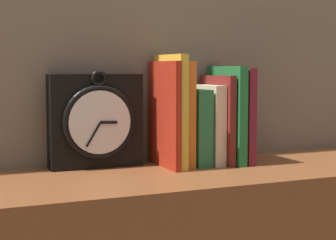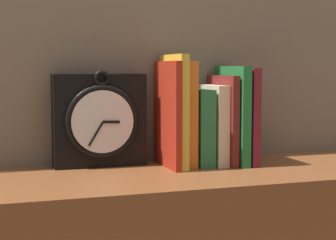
{
  "view_description": "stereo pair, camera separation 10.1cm",
  "coord_description": "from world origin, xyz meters",
  "px_view_note": "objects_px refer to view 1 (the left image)",
  "views": [
    {
      "loc": [
        -0.46,
        -1.07,
        0.98
      ],
      "look_at": [
        0.0,
        0.0,
        0.87
      ],
      "focal_mm": 60.0,
      "sensor_mm": 36.0,
      "label": 1
    },
    {
      "loc": [
        -0.37,
        -1.1,
        0.98
      ],
      "look_at": [
        0.0,
        0.0,
        0.87
      ],
      "focal_mm": 60.0,
      "sensor_mm": 36.0,
      "label": 2
    }
  ],
  "objects_px": {
    "book_slot3_green": "(193,127)",
    "book_slot7_maroon": "(236,115)",
    "book_slot1_yellow": "(170,111)",
    "clock": "(96,121)",
    "book_slot4_cream": "(207,124)",
    "book_slot0_red": "(164,114)",
    "book_slot5_maroon": "(217,119)",
    "book_slot6_green": "(226,114)",
    "book_slot2_orange": "(179,113)"
  },
  "relations": [
    {
      "from": "clock",
      "to": "book_slot3_green",
      "type": "bearing_deg",
      "value": -10.14
    },
    {
      "from": "clock",
      "to": "book_slot4_cream",
      "type": "bearing_deg",
      "value": -8.91
    },
    {
      "from": "book_slot6_green",
      "to": "book_slot3_green",
      "type": "bearing_deg",
      "value": 172.66
    },
    {
      "from": "clock",
      "to": "book_slot4_cream",
      "type": "height_order",
      "value": "clock"
    },
    {
      "from": "book_slot6_green",
      "to": "book_slot2_orange",
      "type": "bearing_deg",
      "value": 173.68
    },
    {
      "from": "book_slot0_red",
      "to": "book_slot6_green",
      "type": "xyz_separation_m",
      "value": [
        0.16,
        -0.0,
        -0.01
      ]
    },
    {
      "from": "clock",
      "to": "book_slot2_orange",
      "type": "bearing_deg",
      "value": -11.28
    },
    {
      "from": "book_slot2_orange",
      "to": "book_slot3_green",
      "type": "xyz_separation_m",
      "value": [
        0.03,
        -0.0,
        -0.03
      ]
    },
    {
      "from": "book_slot2_orange",
      "to": "clock",
      "type": "bearing_deg",
      "value": 168.72
    },
    {
      "from": "book_slot0_red",
      "to": "book_slot4_cream",
      "type": "xyz_separation_m",
      "value": [
        0.11,
        0.01,
        -0.03
      ]
    },
    {
      "from": "clock",
      "to": "book_slot1_yellow",
      "type": "relative_size",
      "value": 0.86
    },
    {
      "from": "book_slot0_red",
      "to": "book_slot6_green",
      "type": "relative_size",
      "value": 1.05
    },
    {
      "from": "book_slot0_red",
      "to": "book_slot2_orange",
      "type": "bearing_deg",
      "value": 16.59
    },
    {
      "from": "clock",
      "to": "book_slot7_maroon",
      "type": "height_order",
      "value": "book_slot7_maroon"
    },
    {
      "from": "clock",
      "to": "book_slot4_cream",
      "type": "distance_m",
      "value": 0.26
    },
    {
      "from": "book_slot3_green",
      "to": "book_slot7_maroon",
      "type": "xyz_separation_m",
      "value": [
        0.11,
        -0.01,
        0.02
      ]
    },
    {
      "from": "clock",
      "to": "book_slot2_orange",
      "type": "height_order",
      "value": "book_slot2_orange"
    },
    {
      "from": "book_slot1_yellow",
      "to": "book_slot2_orange",
      "type": "bearing_deg",
      "value": 21.12
    },
    {
      "from": "book_slot2_orange",
      "to": "book_slot7_maroon",
      "type": "xyz_separation_m",
      "value": [
        0.14,
        -0.01,
        -0.01
      ]
    },
    {
      "from": "book_slot3_green",
      "to": "book_slot5_maroon",
      "type": "relative_size",
      "value": 0.85
    },
    {
      "from": "book_slot2_orange",
      "to": "book_slot1_yellow",
      "type": "bearing_deg",
      "value": -158.88
    },
    {
      "from": "book_slot2_orange",
      "to": "book_slot5_maroon",
      "type": "distance_m",
      "value": 0.1
    },
    {
      "from": "book_slot2_orange",
      "to": "book_slot4_cream",
      "type": "distance_m",
      "value": 0.08
    },
    {
      "from": "book_slot3_green",
      "to": "book_slot4_cream",
      "type": "distance_m",
      "value": 0.04
    },
    {
      "from": "book_slot1_yellow",
      "to": "book_slot7_maroon",
      "type": "xyz_separation_m",
      "value": [
        0.17,
        -0.0,
        -0.02
      ]
    },
    {
      "from": "book_slot3_green",
      "to": "book_slot7_maroon",
      "type": "bearing_deg",
      "value": -4.99
    },
    {
      "from": "book_slot3_green",
      "to": "book_slot4_cream",
      "type": "bearing_deg",
      "value": -1.39
    },
    {
      "from": "book_slot7_maroon",
      "to": "book_slot2_orange",
      "type": "bearing_deg",
      "value": 175.28
    },
    {
      "from": "book_slot6_green",
      "to": "book_slot7_maroon",
      "type": "xyz_separation_m",
      "value": [
        0.03,
        0.0,
        -0.0
      ]
    },
    {
      "from": "book_slot1_yellow",
      "to": "book_slot3_green",
      "type": "bearing_deg",
      "value": 7.3
    },
    {
      "from": "book_slot0_red",
      "to": "book_slot2_orange",
      "type": "distance_m",
      "value": 0.04
    },
    {
      "from": "clock",
      "to": "book_slot0_red",
      "type": "xyz_separation_m",
      "value": [
        0.14,
        -0.05,
        0.01
      ]
    },
    {
      "from": "book_slot5_maroon",
      "to": "book_slot6_green",
      "type": "height_order",
      "value": "book_slot6_green"
    },
    {
      "from": "book_slot3_green",
      "to": "book_slot5_maroon",
      "type": "height_order",
      "value": "book_slot5_maroon"
    },
    {
      "from": "clock",
      "to": "book_slot4_cream",
      "type": "xyz_separation_m",
      "value": [
        0.25,
        -0.04,
        -0.01
      ]
    },
    {
      "from": "book_slot5_maroon",
      "to": "book_slot0_red",
      "type": "bearing_deg",
      "value": -178.62
    },
    {
      "from": "book_slot2_orange",
      "to": "book_slot6_green",
      "type": "bearing_deg",
      "value": -6.32
    },
    {
      "from": "book_slot5_maroon",
      "to": "book_slot7_maroon",
      "type": "bearing_deg",
      "value": -3.0
    },
    {
      "from": "clock",
      "to": "book_slot2_orange",
      "type": "relative_size",
      "value": 0.92
    },
    {
      "from": "book_slot7_maroon",
      "to": "book_slot1_yellow",
      "type": "bearing_deg",
      "value": 179.39
    },
    {
      "from": "book_slot2_orange",
      "to": "book_slot7_maroon",
      "type": "distance_m",
      "value": 0.14
    },
    {
      "from": "book_slot1_yellow",
      "to": "book_slot7_maroon",
      "type": "distance_m",
      "value": 0.17
    },
    {
      "from": "clock",
      "to": "book_slot3_green",
      "type": "distance_m",
      "value": 0.22
    },
    {
      "from": "book_slot1_yellow",
      "to": "book_slot0_red",
      "type": "bearing_deg",
      "value": -171.11
    },
    {
      "from": "book_slot1_yellow",
      "to": "clock",
      "type": "bearing_deg",
      "value": 163.6
    },
    {
      "from": "book_slot4_cream",
      "to": "book_slot7_maroon",
      "type": "distance_m",
      "value": 0.07
    },
    {
      "from": "book_slot2_orange",
      "to": "book_slot6_green",
      "type": "xyz_separation_m",
      "value": [
        0.12,
        -0.01,
        -0.01
      ]
    },
    {
      "from": "book_slot6_green",
      "to": "book_slot1_yellow",
      "type": "bearing_deg",
      "value": 178.81
    },
    {
      "from": "book_slot3_green",
      "to": "book_slot4_cream",
      "type": "height_order",
      "value": "book_slot4_cream"
    },
    {
      "from": "clock",
      "to": "book_slot2_orange",
      "type": "xyz_separation_m",
      "value": [
        0.18,
        -0.04,
        0.01
      ]
    }
  ]
}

